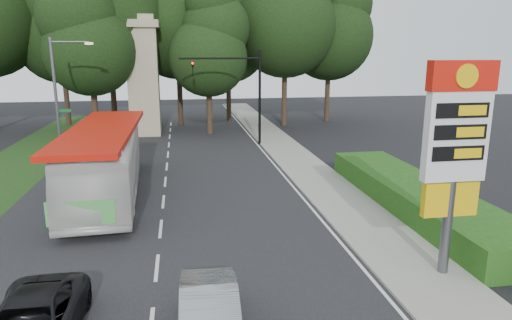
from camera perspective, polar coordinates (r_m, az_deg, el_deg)
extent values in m
cube|color=black|center=(23.52, -11.43, -4.38)|extent=(14.00, 80.00, 0.02)
cube|color=gray|center=(24.66, 8.73, -3.31)|extent=(3.00, 80.00, 0.12)
cube|color=#193814|center=(31.09, -28.86, -1.45)|extent=(5.00, 50.00, 0.02)
cube|color=#1D4312|center=(22.17, 19.43, -4.40)|extent=(3.00, 14.00, 1.20)
cylinder|color=#59595E|center=(15.87, 22.73, -7.93)|extent=(0.32, 0.32, 3.20)
cube|color=#E4B10C|center=(15.55, 23.06, -4.49)|extent=(1.80, 0.25, 1.10)
cube|color=silver|center=(15.09, 23.75, 2.77)|extent=(2.00, 0.35, 2.80)
cube|color=red|center=(14.90, 24.41, 9.58)|extent=(2.10, 0.40, 0.90)
cylinder|color=#E4B10C|center=(14.72, 24.88, 9.50)|extent=(0.70, 0.05, 0.70)
cube|color=black|center=(14.82, 24.44, 5.67)|extent=(1.70, 0.04, 0.45)
cube|color=black|center=(14.91, 24.20, 3.19)|extent=(1.70, 0.04, 0.45)
cube|color=black|center=(15.03, 23.96, 0.76)|extent=(1.70, 0.04, 0.45)
cylinder|color=black|center=(35.10, 0.47, 7.71)|extent=(0.20, 0.20, 7.20)
cylinder|color=black|center=(34.54, -4.55, 12.56)|extent=(6.00, 0.14, 0.14)
imported|color=black|center=(34.43, -7.94, 12.06)|extent=(0.18, 0.22, 1.10)
sphere|color=#FF0C05|center=(34.28, -7.92, 11.89)|extent=(0.18, 0.18, 0.18)
cylinder|color=#59595E|center=(33.56, -23.71, 7.01)|extent=(0.20, 0.20, 8.00)
cylinder|color=#59595E|center=(33.15, -22.26, 13.50)|extent=(2.40, 0.12, 0.12)
cube|color=#FFE599|center=(32.92, -20.15, 13.51)|extent=(0.50, 0.22, 0.14)
cube|color=#0C591E|center=(33.54, -22.83, 5.71)|extent=(0.85, 0.04, 0.22)
cube|color=#0C591E|center=(34.12, -23.36, 5.26)|extent=(0.04, 0.85, 0.22)
cube|color=tan|center=(40.60, -13.84, 9.38)|extent=(2.50, 2.50, 9.00)
cube|color=tan|center=(40.58, -14.23, 16.14)|extent=(3.00, 3.00, 0.60)
cube|color=tan|center=(40.61, -14.27, 16.85)|extent=(2.20, 2.20, 0.50)
cylinder|color=#2D2116|center=(48.86, -22.60, 7.24)|extent=(0.50, 0.50, 5.40)
sphere|color=black|center=(48.67, -23.20, 13.74)|extent=(8.40, 8.40, 8.40)
sphere|color=black|center=(48.84, -23.53, 17.24)|extent=(7.20, 7.20, 7.20)
cylinder|color=#2D2116|center=(43.98, -17.40, 7.79)|extent=(0.50, 0.50, 6.48)
sphere|color=black|center=(43.91, -18.03, 16.46)|extent=(10.08, 10.08, 10.08)
cylinder|color=#2D2116|center=(45.59, -9.49, 8.05)|extent=(0.50, 0.50, 5.94)
sphere|color=black|center=(45.45, -9.80, 15.73)|extent=(9.24, 9.24, 9.24)
cylinder|color=#2D2116|center=(47.88, -3.44, 8.02)|extent=(0.50, 0.50, 5.22)
sphere|color=black|center=(47.68, -3.53, 14.45)|extent=(8.12, 8.12, 8.12)
sphere|color=black|center=(47.82, -3.58, 17.93)|extent=(6.96, 6.96, 6.96)
cylinder|color=#2D2116|center=(44.73, 3.56, 8.22)|extent=(0.50, 0.50, 6.12)
sphere|color=black|center=(44.61, 3.68, 16.29)|extent=(9.52, 9.52, 9.52)
cylinder|color=#2D2116|center=(48.02, 8.90, 8.12)|extent=(0.50, 0.50, 5.58)
sphere|color=black|center=(47.85, 9.15, 14.97)|extent=(8.68, 8.68, 8.68)
sphere|color=black|center=(48.04, 9.30, 18.67)|extent=(7.44, 7.44, 7.44)
cylinder|color=#2D2116|center=(40.30, -19.47, 5.88)|extent=(0.50, 0.50, 4.68)
sphere|color=black|center=(40.02, -20.02, 12.72)|extent=(7.28, 7.28, 7.28)
sphere|color=black|center=(40.11, -20.32, 16.42)|extent=(6.24, 6.24, 6.24)
cylinder|color=#2D2116|center=(40.29, -5.84, 6.32)|extent=(0.50, 0.50, 4.32)
sphere|color=black|center=(39.99, -5.99, 12.64)|extent=(6.72, 6.72, 6.72)
sphere|color=black|center=(40.03, -6.08, 16.08)|extent=(5.76, 5.76, 5.76)
sphere|color=black|center=(40.18, -6.15, 18.98)|extent=(4.32, 4.32, 4.32)
imported|color=white|center=(23.89, -18.35, -0.22)|extent=(3.60, 12.65, 3.48)
imported|color=#929399|center=(11.95, -5.80, -19.01)|extent=(1.59, 4.26, 1.39)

